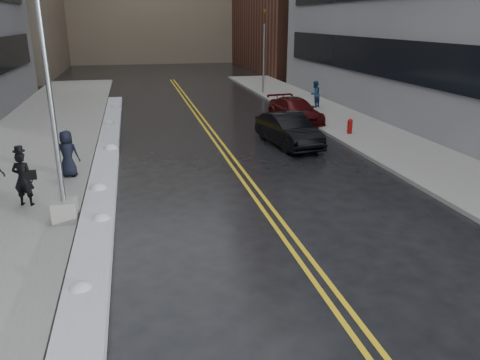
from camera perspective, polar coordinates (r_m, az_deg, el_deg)
ground at (r=12.07m, az=-5.65°, el=-7.94°), size 160.00×160.00×0.00m
sidewalk_west at (r=21.86m, az=-24.36°, el=3.04°), size 5.50×50.00×0.15m
sidewalk_east at (r=24.16m, az=15.31°, el=5.46°), size 4.00×50.00×0.15m
lane_line_left at (r=21.70m, az=-2.93°, el=4.43°), size 0.12×50.00×0.01m
lane_line_right at (r=21.76m, az=-2.15°, el=4.48°), size 0.12×50.00×0.01m
snow_ridge at (r=19.47m, az=-15.94°, el=2.51°), size 0.90×30.00×0.34m
lamppost at (r=13.20m, az=-21.59°, el=4.88°), size 0.65×0.65×7.62m
fire_hydrant at (r=23.61m, az=13.25°, el=6.50°), size 0.26×0.26×0.73m
traffic_signal at (r=36.10m, az=2.93°, el=15.71°), size 0.16×0.20×6.00m
pedestrian_fedora at (r=15.26m, az=-24.93°, el=0.14°), size 0.69×0.54×1.67m
pedestrian_c at (r=17.57m, az=-20.29°, el=3.04°), size 0.93×0.75×1.65m
pedestrian_east at (r=30.42m, az=9.11°, el=10.30°), size 1.02×0.99×1.65m
car_black at (r=21.35m, az=5.92°, el=6.10°), size 2.10×4.56×1.45m
car_maroon at (r=26.41m, az=6.77°, el=8.40°), size 2.38×4.72×1.31m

